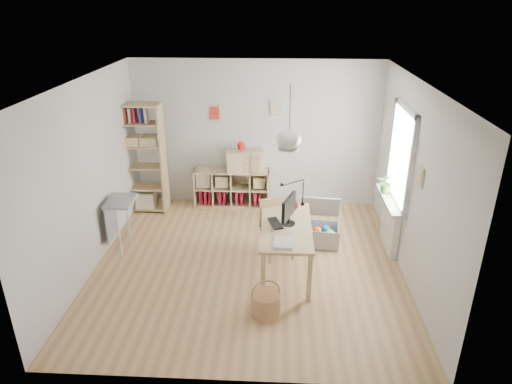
{
  "coord_description": "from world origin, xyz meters",
  "views": [
    {
      "loc": [
        0.42,
        -5.82,
        3.73
      ],
      "look_at": [
        0.1,
        0.3,
        1.05
      ],
      "focal_mm": 32.0,
      "sensor_mm": 36.0,
      "label": 1
    }
  ],
  "objects_px": {
    "monitor": "(289,209)",
    "drawer_chest": "(244,160)",
    "cube_shelf": "(231,190)",
    "storage_chest": "(319,230)",
    "desk": "(286,231)",
    "tall_bookshelf": "(141,154)",
    "chair": "(276,224)"
  },
  "relations": [
    {
      "from": "desk",
      "to": "tall_bookshelf",
      "type": "distance_m",
      "value": 3.27
    },
    {
      "from": "chair",
      "to": "monitor",
      "type": "relative_size",
      "value": 1.9
    },
    {
      "from": "desk",
      "to": "storage_chest",
      "type": "xyz_separation_m",
      "value": [
        0.55,
        0.87,
        -0.43
      ]
    },
    {
      "from": "cube_shelf",
      "to": "drawer_chest",
      "type": "height_order",
      "value": "drawer_chest"
    },
    {
      "from": "cube_shelf",
      "to": "storage_chest",
      "type": "bearing_deg",
      "value": -40.91
    },
    {
      "from": "chair",
      "to": "monitor",
      "type": "distance_m",
      "value": 0.68
    },
    {
      "from": "storage_chest",
      "to": "monitor",
      "type": "height_order",
      "value": "monitor"
    },
    {
      "from": "desk",
      "to": "cube_shelf",
      "type": "bearing_deg",
      "value": 114.61
    },
    {
      "from": "tall_bookshelf",
      "to": "cube_shelf",
      "type": "bearing_deg",
      "value": 10.19
    },
    {
      "from": "chair",
      "to": "monitor",
      "type": "bearing_deg",
      "value": -90.22
    },
    {
      "from": "cube_shelf",
      "to": "storage_chest",
      "type": "height_order",
      "value": "cube_shelf"
    },
    {
      "from": "tall_bookshelf",
      "to": "chair",
      "type": "height_order",
      "value": "tall_bookshelf"
    },
    {
      "from": "tall_bookshelf",
      "to": "monitor",
      "type": "height_order",
      "value": "tall_bookshelf"
    },
    {
      "from": "drawer_chest",
      "to": "tall_bookshelf",
      "type": "bearing_deg",
      "value": 173.01
    },
    {
      "from": "tall_bookshelf",
      "to": "drawer_chest",
      "type": "distance_m",
      "value": 1.86
    },
    {
      "from": "tall_bookshelf",
      "to": "chair",
      "type": "relative_size",
      "value": 2.27
    },
    {
      "from": "tall_bookshelf",
      "to": "drawer_chest",
      "type": "bearing_deg",
      "value": 7.46
    },
    {
      "from": "tall_bookshelf",
      "to": "drawer_chest",
      "type": "height_order",
      "value": "tall_bookshelf"
    },
    {
      "from": "storage_chest",
      "to": "chair",
      "type": "bearing_deg",
      "value": -145.81
    },
    {
      "from": "desk",
      "to": "monitor",
      "type": "relative_size",
      "value": 3.24
    },
    {
      "from": "storage_chest",
      "to": "drawer_chest",
      "type": "relative_size",
      "value": 1.16
    },
    {
      "from": "chair",
      "to": "drawer_chest",
      "type": "relative_size",
      "value": 1.29
    },
    {
      "from": "chair",
      "to": "storage_chest",
      "type": "bearing_deg",
      "value": 6.73
    },
    {
      "from": "cube_shelf",
      "to": "monitor",
      "type": "distance_m",
      "value": 2.52
    },
    {
      "from": "desk",
      "to": "cube_shelf",
      "type": "relative_size",
      "value": 1.07
    },
    {
      "from": "drawer_chest",
      "to": "chair",
      "type": "bearing_deg",
      "value": -84.89
    },
    {
      "from": "cube_shelf",
      "to": "storage_chest",
      "type": "distance_m",
      "value": 2.08
    },
    {
      "from": "tall_bookshelf",
      "to": "chair",
      "type": "xyz_separation_m",
      "value": [
        2.44,
        -1.46,
        -0.59
      ]
    },
    {
      "from": "monitor",
      "to": "drawer_chest",
      "type": "relative_size",
      "value": 0.68
    },
    {
      "from": "drawer_chest",
      "to": "cube_shelf",
      "type": "bearing_deg",
      "value": 156.82
    },
    {
      "from": "monitor",
      "to": "cube_shelf",
      "type": "bearing_deg",
      "value": 135.45
    },
    {
      "from": "tall_bookshelf",
      "to": "drawer_chest",
      "type": "xyz_separation_m",
      "value": [
        1.83,
        0.24,
        -0.17
      ]
    }
  ]
}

